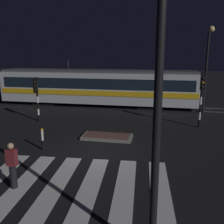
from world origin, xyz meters
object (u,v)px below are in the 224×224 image
(traffic_light_corner_far_right, at_px, (202,92))
(street_lamp_trackside_right, at_px, (208,59))
(street_lamp_near_kerb, at_px, (160,39))
(bollard_island_edge, at_px, (42,139))
(tram, at_px, (97,87))
(traffic_light_corner_far_left, at_px, (36,93))
(pedestrian_waiting_at_kerb, at_px, (12,165))

(traffic_light_corner_far_right, bearing_deg, street_lamp_trackside_right, 78.38)
(street_lamp_near_kerb, xyz_separation_m, bollard_island_edge, (-5.64, 6.05, -4.42))
(tram, xyz_separation_m, bollard_island_edge, (0.07, -11.08, -1.19))
(traffic_light_corner_far_left, bearing_deg, pedestrian_waiting_at_kerb, -68.08)
(traffic_light_corner_far_left, distance_m, tram, 6.72)
(street_lamp_near_kerb, bearing_deg, traffic_light_corner_far_left, 127.45)
(traffic_light_corner_far_left, xyz_separation_m, pedestrian_waiting_at_kerb, (3.45, -8.57, -1.18))
(traffic_light_corner_far_right, xyz_separation_m, street_lamp_trackside_right, (0.87, 4.22, 1.91))
(traffic_light_corner_far_right, relative_size, tram, 0.20)
(street_lamp_near_kerb, distance_m, street_lamp_trackside_right, 16.20)
(traffic_light_corner_far_right, xyz_separation_m, street_lamp_near_kerb, (-2.54, -11.60, 2.65))
(street_lamp_near_kerb, bearing_deg, traffic_light_corner_far_right, 77.65)
(tram, bearing_deg, traffic_light_corner_far_right, -33.87)
(traffic_light_corner_far_left, height_order, traffic_light_corner_far_right, traffic_light_corner_far_right)
(traffic_light_corner_far_right, distance_m, street_lamp_near_kerb, 12.17)
(street_lamp_near_kerb, height_order, pedestrian_waiting_at_kerb, street_lamp_near_kerb)
(traffic_light_corner_far_left, xyz_separation_m, tram, (2.72, 6.14, -0.30))
(street_lamp_near_kerb, xyz_separation_m, street_lamp_trackside_right, (3.41, 15.82, -0.73))
(tram, xyz_separation_m, pedestrian_waiting_at_kerb, (0.73, -14.71, -0.88))
(tram, height_order, pedestrian_waiting_at_kerb, tram)
(traffic_light_corner_far_right, xyz_separation_m, bollard_island_edge, (-8.18, -5.55, -1.78))
(pedestrian_waiting_at_kerb, height_order, bollard_island_edge, pedestrian_waiting_at_kerb)
(traffic_light_corner_far_left, height_order, street_lamp_near_kerb, street_lamp_near_kerb)
(traffic_light_corner_far_left, bearing_deg, street_lamp_near_kerb, -52.55)
(street_lamp_trackside_right, xyz_separation_m, bollard_island_edge, (-9.05, -9.77, -3.69))
(bollard_island_edge, bearing_deg, traffic_light_corner_far_right, 34.16)
(traffic_light_corner_far_left, xyz_separation_m, traffic_light_corner_far_right, (10.96, 0.61, 0.28))
(street_lamp_near_kerb, height_order, tram, street_lamp_near_kerb)
(traffic_light_corner_far_left, distance_m, street_lamp_trackside_right, 12.96)
(traffic_light_corner_far_left, distance_m, street_lamp_near_kerb, 14.16)
(traffic_light_corner_far_right, bearing_deg, pedestrian_waiting_at_kerb, -129.32)
(traffic_light_corner_far_right, xyz_separation_m, tram, (-8.24, 5.53, -0.58))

